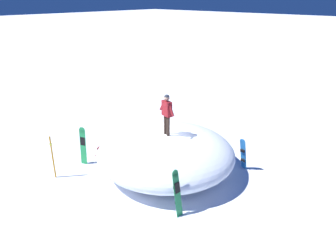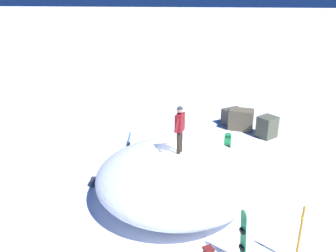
{
  "view_description": "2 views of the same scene",
  "coord_description": "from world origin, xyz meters",
  "views": [
    {
      "loc": [
        8.57,
        8.15,
        7.12
      ],
      "look_at": [
        0.14,
        0.39,
        2.39
      ],
      "focal_mm": 34.08,
      "sensor_mm": 36.0,
      "label": 1
    },
    {
      "loc": [
        0.39,
        -11.31,
        7.3
      ],
      "look_at": [
        -0.61,
        -0.45,
        2.94
      ],
      "focal_mm": 37.77,
      "sensor_mm": 36.0,
      "label": 2
    }
  ],
  "objects": [
    {
      "name": "ground",
      "position": [
        0.0,
        0.0,
        0.0
      ],
      "size": [
        240.0,
        240.0,
        0.0
      ],
      "primitive_type": "plane",
      "color": "white"
    },
    {
      "name": "snow_mound",
      "position": [
        -0.32,
        -0.16,
        0.89
      ],
      "size": [
        7.02,
        7.15,
        1.77
      ],
      "primitive_type": "ellipsoid",
      "rotation": [
        0.0,
        0.0,
        2.91
      ],
      "color": "white",
      "rests_on": "ground"
    },
    {
      "name": "snowboarder_standing",
      "position": [
        -0.24,
        -0.03,
        2.81
      ],
      "size": [
        0.35,
        1.02,
        1.72
      ],
      "color": "black",
      "rests_on": "snow_mound"
    },
    {
      "name": "snowboard_primary_upright",
      "position": [
        1.72,
        -3.31,
        0.92
      ],
      "size": [
        0.24,
        0.32,
        1.76
      ],
      "color": "#1E8C47",
      "rests_on": "ground"
    },
    {
      "name": "snowboard_secondary_upright",
      "position": [
        -2.61,
        2.25,
        0.79
      ],
      "size": [
        0.37,
        0.29,
        1.53
      ],
      "color": "#2672BF",
      "rests_on": "ground"
    },
    {
      "name": "snowboard_tertiary_upright",
      "position": [
        1.62,
        2.18,
        0.9
      ],
      "size": [
        0.29,
        0.31,
        1.73
      ],
      "color": "#1E8C47",
      "rests_on": "ground"
    },
    {
      "name": "backpack_near",
      "position": [
        -3.59,
        0.31,
        0.17
      ],
      "size": [
        0.27,
        0.61,
        0.32
      ],
      "color": "#1E2333",
      "rests_on": "ground"
    },
    {
      "name": "backpack_far",
      "position": [
        0.79,
        -3.32,
        0.23
      ],
      "size": [
        0.45,
        0.54,
        0.46
      ],
      "color": "maroon",
      "rests_on": "ground"
    },
    {
      "name": "trail_marker_pole",
      "position": [
        3.26,
        -3.18,
        0.99
      ],
      "size": [
        0.1,
        0.1,
        1.88
      ],
      "color": "orange",
      "rests_on": "ground"
    }
  ]
}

